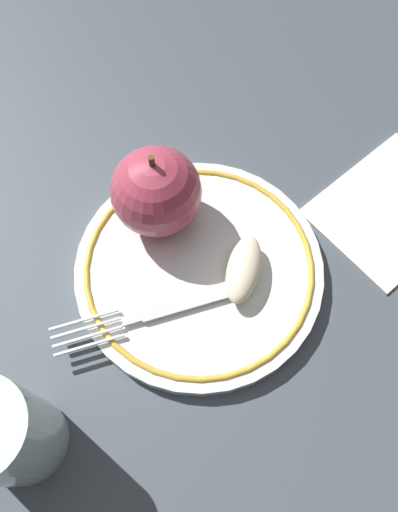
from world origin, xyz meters
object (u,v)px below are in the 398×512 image
object	(u,v)px
fork	(157,312)
napkin_folded	(392,207)
drinking_glass	(4,435)
plate	(199,269)
apple_red_whole	(158,190)
apple_slice_front	(243,269)

from	to	relation	value
fork	napkin_folded	size ratio (longest dim) A/B	1.08
drinking_glass	plate	bearing A→B (deg)	0.70
napkin_folded	fork	bearing A→B (deg)	160.44
apple_red_whole	apple_slice_front	world-z (taller)	apple_red_whole
fork	napkin_folded	distance (m)	0.26
plate	drinking_glass	distance (m)	0.22
apple_red_whole	apple_slice_front	bearing A→B (deg)	-86.19
plate	apple_slice_front	world-z (taller)	apple_slice_front
drinking_glass	apple_slice_front	bearing A→B (deg)	-8.02
fork	napkin_folded	xyz separation A→B (m)	(0.25, -0.09, -0.02)
apple_slice_front	drinking_glass	world-z (taller)	drinking_glass
plate	apple_red_whole	xyz separation A→B (m)	(0.01, 0.07, 0.05)
apple_red_whole	drinking_glass	size ratio (longest dim) A/B	0.84
apple_slice_front	napkin_folded	size ratio (longest dim) A/B	0.45
apple_slice_front	drinking_glass	bearing A→B (deg)	142.40
plate	fork	world-z (taller)	fork
plate	drinking_glass	bearing A→B (deg)	-179.30
apple_slice_front	napkin_folded	world-z (taller)	apple_slice_front
apple_red_whole	drinking_glass	world-z (taller)	same
fork	apple_slice_front	bearing A→B (deg)	-171.32
plate	fork	size ratio (longest dim) A/B	1.42
apple_slice_front	apple_red_whole	bearing A→B (deg)	64.23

